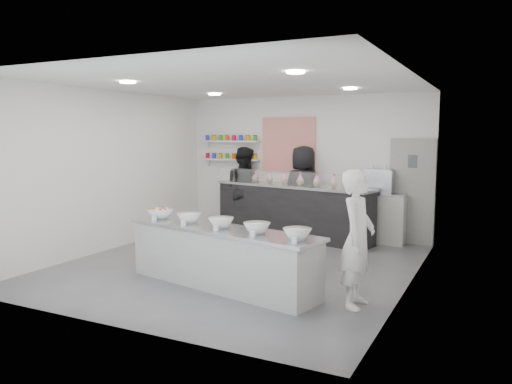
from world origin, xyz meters
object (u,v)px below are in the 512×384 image
at_px(prep_counter, 221,257).
at_px(staff_right, 303,191).
at_px(staff_left, 243,189).
at_px(espresso_ledge, 371,217).
at_px(woman_prep, 357,239).
at_px(espresso_machine, 378,182).
at_px(back_bar, 292,211).

height_order(prep_counter, staff_right, staff_right).
xyz_separation_m(staff_left, staff_right, (1.44, 0.00, 0.02)).
xyz_separation_m(espresso_ledge, woman_prep, (0.75, -3.88, 0.36)).
distance_m(espresso_machine, staff_left, 3.05).
height_order(prep_counter, woman_prep, woman_prep).
xyz_separation_m(prep_counter, staff_left, (-1.70, 3.91, 0.52)).
bearing_deg(espresso_machine, prep_counter, -108.78).
height_order(woman_prep, staff_right, staff_right).
relative_size(espresso_ledge, espresso_machine, 2.27).
distance_m(espresso_ledge, woman_prep, 3.97).
bearing_deg(back_bar, espresso_ledge, 21.88).
height_order(espresso_ledge, staff_left, staff_left).
height_order(espresso_ledge, woman_prep, woman_prep).
bearing_deg(espresso_machine, staff_right, -179.30).
distance_m(espresso_ledge, staff_right, 1.53).
xyz_separation_m(back_bar, staff_right, (0.15, 0.25, 0.41)).
relative_size(prep_counter, woman_prep, 1.80).
relative_size(espresso_machine, woman_prep, 0.34).
height_order(back_bar, staff_left, staff_left).
distance_m(back_bar, staff_right, 0.50).
relative_size(espresso_machine, staff_left, 0.32).
bearing_deg(staff_left, espresso_ledge, -173.74).
relative_size(prep_counter, espresso_machine, 5.23).
bearing_deg(staff_right, woman_prep, 124.67).
xyz_separation_m(prep_counter, espresso_machine, (1.33, 3.93, 0.81)).
xyz_separation_m(woman_prep, staff_left, (-3.65, 3.86, 0.08)).
height_order(back_bar, woman_prep, woman_prep).
distance_m(espresso_ledge, espresso_machine, 0.75).
xyz_separation_m(prep_counter, woman_prep, (1.95, 0.05, 0.44)).
bearing_deg(staff_right, espresso_machine, -174.39).
xyz_separation_m(espresso_ledge, staff_left, (-2.91, -0.02, 0.44)).
bearing_deg(espresso_ledge, espresso_machine, 0.00).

